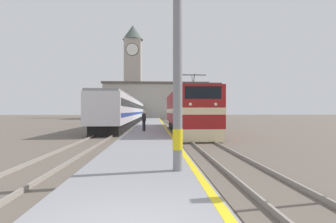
# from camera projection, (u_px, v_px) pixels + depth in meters

# --- Properties ---
(ground_plane) EXTENTS (200.00, 200.00, 0.00)m
(ground_plane) POSITION_uv_depth(u_px,v_px,m) (151.00, 127.00, 33.44)
(ground_plane) COLOR #60564C
(platform) EXTENTS (3.51, 140.00, 0.35)m
(platform) POSITION_uv_depth(u_px,v_px,m) (150.00, 128.00, 28.45)
(platform) COLOR gray
(platform) RESTS_ON ground
(rail_track_near) EXTENTS (2.84, 140.00, 0.16)m
(rail_track_near) POSITION_uv_depth(u_px,v_px,m) (182.00, 129.00, 28.63)
(rail_track_near) COLOR #60564C
(rail_track_near) RESTS_ON ground
(rail_track_far) EXTENTS (2.83, 140.00, 0.16)m
(rail_track_far) POSITION_uv_depth(u_px,v_px,m) (117.00, 130.00, 28.26)
(rail_track_far) COLOR #60564C
(rail_track_far) RESTS_ON ground
(locomotive_train) EXTENTS (2.92, 16.80, 4.90)m
(locomotive_train) POSITION_uv_depth(u_px,v_px,m) (187.00, 111.00, 24.65)
(locomotive_train) COLOR black
(locomotive_train) RESTS_ON ground
(passenger_train) EXTENTS (2.92, 42.27, 3.76)m
(passenger_train) POSITION_uv_depth(u_px,v_px,m) (128.00, 111.00, 40.61)
(passenger_train) COLOR black
(passenger_train) RESTS_ON ground
(catenary_mast) EXTENTS (2.69, 0.29, 7.29)m
(catenary_mast) POSITION_uv_depth(u_px,v_px,m) (181.00, 45.00, 7.54)
(catenary_mast) COLOR gray
(catenary_mast) RESTS_ON platform
(person_on_platform) EXTENTS (0.34, 0.34, 1.71)m
(person_on_platform) POSITION_uv_depth(u_px,v_px,m) (144.00, 120.00, 22.42)
(person_on_platform) COLOR #23232D
(person_on_platform) RESTS_ON platform
(clock_tower) EXTENTS (6.19, 6.19, 28.07)m
(clock_tower) POSITION_uv_depth(u_px,v_px,m) (133.00, 68.00, 79.48)
(clock_tower) COLOR #ADA393
(clock_tower) RESTS_ON ground
(station_building) EXTENTS (26.13, 10.54, 9.15)m
(station_building) POSITION_uv_depth(u_px,v_px,m) (156.00, 101.00, 68.31)
(station_building) COLOR #A8A399
(station_building) RESTS_ON ground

